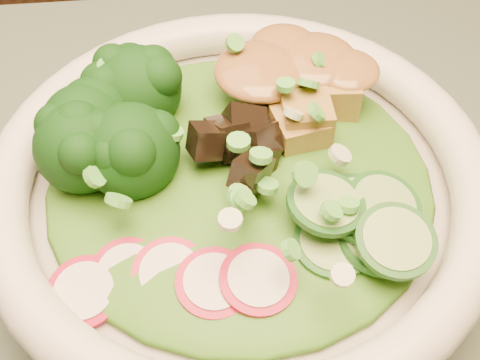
{
  "coord_description": "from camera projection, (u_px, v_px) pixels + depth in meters",
  "views": [
    {
      "loc": [
        0.12,
        -0.14,
        1.12
      ],
      "look_at": [
        0.14,
        0.11,
        0.82
      ],
      "focal_mm": 50.0,
      "sensor_mm": 36.0,
      "label": 1
    }
  ],
  "objects": [
    {
      "name": "salad_bowl",
      "position": [
        240.0,
        202.0,
        0.41
      ],
      "size": [
        0.3,
        0.3,
        0.08
      ],
      "rotation": [
        0.0,
        0.0,
        0.05
      ],
      "color": "silver",
      "rests_on": "dining_table"
    },
    {
      "name": "lettuce_bed",
      "position": [
        240.0,
        179.0,
        0.39
      ],
      "size": [
        0.23,
        0.23,
        0.03
      ],
      "primitive_type": "ellipsoid",
      "color": "#226314",
      "rests_on": "salad_bowl"
    },
    {
      "name": "broccoli_florets",
      "position": [
        129.0,
        128.0,
        0.39
      ],
      "size": [
        0.09,
        0.08,
        0.05
      ],
      "primitive_type": null,
      "rotation": [
        0.0,
        0.0,
        0.05
      ],
      "color": "black",
      "rests_on": "salad_bowl"
    },
    {
      "name": "radish_slices",
      "position": [
        192.0,
        276.0,
        0.34
      ],
      "size": [
        0.13,
        0.05,
        0.02
      ],
      "primitive_type": null,
      "rotation": [
        0.0,
        0.0,
        0.05
      ],
      "color": "maroon",
      "rests_on": "salad_bowl"
    },
    {
      "name": "cucumber_slices",
      "position": [
        363.0,
        202.0,
        0.36
      ],
      "size": [
        0.08,
        0.08,
        0.04
      ],
      "primitive_type": null,
      "rotation": [
        0.0,
        0.0,
        0.05
      ],
      "color": "#8CAC60",
      "rests_on": "salad_bowl"
    },
    {
      "name": "mushroom_heap",
      "position": [
        249.0,
        144.0,
        0.39
      ],
      "size": [
        0.08,
        0.08,
        0.04
      ],
      "primitive_type": null,
      "rotation": [
        0.0,
        0.0,
        0.05
      ],
      "color": "black",
      "rests_on": "salad_bowl"
    },
    {
      "name": "tofu_cubes",
      "position": [
        284.0,
        87.0,
        0.42
      ],
      "size": [
        0.1,
        0.07,
        0.04
      ],
      "primitive_type": null,
      "rotation": [
        0.0,
        0.0,
        0.05
      ],
      "color": "olive",
      "rests_on": "salad_bowl"
    },
    {
      "name": "peanut_sauce",
      "position": [
        286.0,
        69.0,
        0.41
      ],
      "size": [
        0.08,
        0.06,
        0.02
      ],
      "primitive_type": "ellipsoid",
      "color": "brown",
      "rests_on": "tofu_cubes"
    },
    {
      "name": "scallion_garnish",
      "position": [
        240.0,
        147.0,
        0.37
      ],
      "size": [
        0.22,
        0.22,
        0.03
      ],
      "primitive_type": null,
      "color": "#57B841",
      "rests_on": "salad_bowl"
    }
  ]
}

